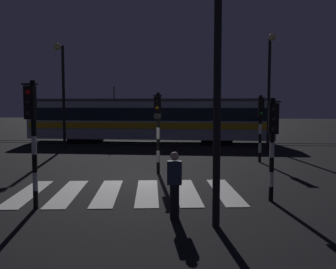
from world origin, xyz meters
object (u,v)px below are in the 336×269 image
object	(u,v)px
traffic_light_median_centre	(158,120)
street_lamp_trackside_right	(270,78)
traffic_light_corner_far_right	(261,118)
traffic_light_corner_near_right	(273,134)
tram	(150,119)
traffic_light_kerb_mid_left	(32,125)
street_lamp_near_kerb	(218,28)
pedestrian_waiting_at_kerb	(175,185)
street_lamp_trackside_left	(62,82)

from	to	relation	value
traffic_light_median_centre	street_lamp_trackside_right	size ratio (longest dim) A/B	0.48
street_lamp_trackside_right	traffic_light_corner_far_right	bearing A→B (deg)	-102.92
traffic_light_median_centre	traffic_light_corner_near_right	world-z (taller)	traffic_light_median_centre
traffic_light_median_centre	tram	world-z (taller)	tram
traffic_light_kerb_mid_left	street_lamp_near_kerb	xyz separation A→B (m)	(4.97, -1.22, 2.25)
street_lamp_trackside_right	traffic_light_corner_near_right	bearing A→B (deg)	-98.02
street_lamp_trackside_right	street_lamp_near_kerb	distance (m)	15.90
street_lamp_near_kerb	pedestrian_waiting_at_kerb	xyz separation A→B (m)	(-1.04, 0.78, -3.71)
street_lamp_trackside_left	traffic_light_corner_near_right	bearing A→B (deg)	-47.15
traffic_light_corner_far_right	traffic_light_corner_near_right	bearing A→B (deg)	-94.76
traffic_light_kerb_mid_left	street_lamp_trackside_right	world-z (taller)	street_lamp_trackside_right
traffic_light_corner_near_right	street_lamp_trackside_right	xyz separation A→B (m)	(1.80, 12.76, 2.45)
traffic_light_median_centre	traffic_light_kerb_mid_left	size ratio (longest dim) A/B	0.95
pedestrian_waiting_at_kerb	tram	bearing A→B (deg)	100.71
traffic_light_median_centre	traffic_light_corner_far_right	bearing A→B (deg)	37.42
street_lamp_trackside_left	traffic_light_median_centre	bearing A→B (deg)	-47.44
traffic_light_corner_near_right	street_lamp_near_kerb	xyz separation A→B (m)	(-1.68, -2.76, 2.56)
traffic_light_median_centre	street_lamp_trackside_right	world-z (taller)	street_lamp_trackside_right
street_lamp_trackside_right	pedestrian_waiting_at_kerb	distance (m)	15.83
traffic_light_kerb_mid_left	tram	distance (m)	17.98
traffic_light_corner_near_right	street_lamp_trackside_right	distance (m)	13.11
traffic_light_kerb_mid_left	pedestrian_waiting_at_kerb	bearing A→B (deg)	-6.42
traffic_light_corner_far_right	pedestrian_waiting_at_kerb	bearing A→B (deg)	-109.11
street_lamp_near_kerb	tram	bearing A→B (deg)	103.26
traffic_light_corner_far_right	street_lamp_trackside_left	bearing A→B (deg)	160.26
traffic_light_corner_near_right	traffic_light_corner_far_right	size ratio (longest dim) A/B	0.93
traffic_light_corner_far_right	tram	distance (m)	11.08
tram	pedestrian_waiting_at_kerb	distance (m)	18.76
street_lamp_trackside_left	street_lamp_near_kerb	distance (m)	17.45
traffic_light_corner_near_right	street_lamp_near_kerb	bearing A→B (deg)	-121.40
traffic_light_kerb_mid_left	traffic_light_corner_far_right	bearing A→B (deg)	51.79
traffic_light_median_centre	street_lamp_trackside_right	xyz separation A→B (m)	(5.77, 8.56, 2.26)
street_lamp_trackside_right	tram	xyz separation A→B (m)	(-8.00, 3.67, -2.73)
traffic_light_corner_far_right	street_lamp_trackside_left	world-z (taller)	street_lamp_trackside_left
traffic_light_kerb_mid_left	tram	bearing A→B (deg)	88.56
traffic_light_corner_near_right	street_lamp_trackside_right	size ratio (longest dim) A/B	0.44
traffic_light_median_centre	street_lamp_trackside_left	world-z (taller)	street_lamp_trackside_left
street_lamp_trackside_right	traffic_light_kerb_mid_left	bearing A→B (deg)	-120.59
traffic_light_median_centre	traffic_light_corner_far_right	world-z (taller)	traffic_light_median_centre
traffic_light_kerb_mid_left	street_lamp_trackside_right	size ratio (longest dim) A/B	0.50
tram	street_lamp_trackside_right	bearing A→B (deg)	-24.64
street_lamp_trackside_right	tram	size ratio (longest dim) A/B	0.39
traffic_light_kerb_mid_left	street_lamp_trackside_left	world-z (taller)	street_lamp_trackside_left
traffic_light_corner_near_right	traffic_light_kerb_mid_left	bearing A→B (deg)	-166.97
traffic_light_median_centre	street_lamp_trackside_left	xyz separation A→B (m)	(-7.10, 7.74, 2.00)
street_lamp_near_kerb	traffic_light_corner_near_right	bearing A→B (deg)	58.60
traffic_light_median_centre	street_lamp_near_kerb	distance (m)	7.70
traffic_light_corner_far_right	tram	bearing A→B (deg)	128.22
traffic_light_corner_far_right	traffic_light_kerb_mid_left	xyz separation A→B (m)	(-7.30, -9.27, 0.15)
traffic_light_corner_far_right	street_lamp_near_kerb	distance (m)	11.01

